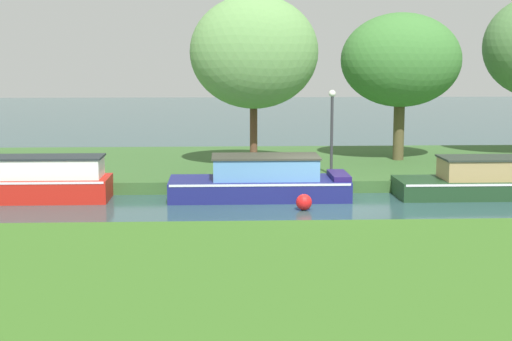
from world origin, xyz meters
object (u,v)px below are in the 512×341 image
navy_cruiser (262,181)px  forest_barge (486,180)px  channel_buoy (304,202)px  mooring_post_near (72,171)px  willow_tree_centre (401,61)px  willow_tree_left (254,52)px  red_narrowboat (29,181)px  lamp_post (332,122)px

navy_cruiser → forest_barge: bearing=0.0°
channel_buoy → mooring_post_near: bearing=156.1°
forest_barge → navy_cruiser: navy_cruiser is taller
mooring_post_near → willow_tree_centre: bearing=20.9°
willow_tree_left → red_narrowboat: bearing=-150.9°
red_narrowboat → mooring_post_near: bearing=51.0°
navy_cruiser → lamp_post: lamp_post is taller
forest_barge → willow_tree_centre: willow_tree_centre is taller
navy_cruiser → channel_buoy: 2.27m
forest_barge → red_narrowboat: bearing=-180.0°
willow_tree_centre → lamp_post: size_ratio=1.96×
willow_tree_centre → lamp_post: willow_tree_centre is taller
forest_barge → willow_tree_centre: size_ratio=0.92×
willow_tree_centre → channel_buoy: 9.96m
red_narrowboat → channel_buoy: (8.45, -1.93, -0.37)m
navy_cruiser → willow_tree_left: 5.73m
lamp_post → mooring_post_near: 8.93m
lamp_post → mooring_post_near: (-8.76, -0.89, -1.53)m
willow_tree_left → mooring_post_near: size_ratio=9.98×
navy_cruiser → willow_tree_left: size_ratio=0.90×
lamp_post → channel_buoy: lamp_post is taller
mooring_post_near → channel_buoy: mooring_post_near is taller
willow_tree_left → mooring_post_near: (-6.16, -2.70, -3.90)m
red_narrowboat → willow_tree_centre: 14.79m
forest_barge → channel_buoy: bearing=-162.4°
red_narrowboat → willow_tree_left: willow_tree_left is taller
navy_cruiser → willow_tree_centre: willow_tree_centre is taller
forest_barge → willow_tree_left: willow_tree_left is taller
lamp_post → red_narrowboat: bearing=-167.3°
red_narrowboat → willow_tree_left: size_ratio=0.84×
channel_buoy → willow_tree_left: bearing=101.4°
red_narrowboat → navy_cruiser: (7.31, 0.00, -0.05)m
mooring_post_near → red_narrowboat: bearing=-129.0°
navy_cruiser → channel_buoy: bearing=-59.5°
willow_tree_left → lamp_post: size_ratio=2.14×
red_narrowboat → channel_buoy: 8.67m
mooring_post_near → navy_cruiser: bearing=-12.1°
red_narrowboat → navy_cruiser: red_narrowboat is taller
lamp_post → forest_barge: bearing=-25.3°
willow_tree_centre → lamp_post: 5.30m
navy_cruiser → mooring_post_near: bearing=167.9°
navy_cruiser → channel_buoy: navy_cruiser is taller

